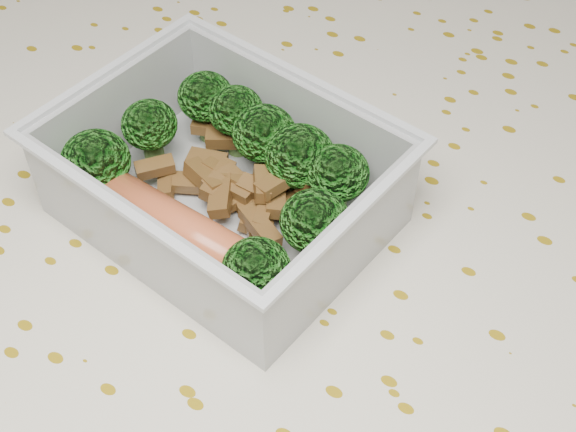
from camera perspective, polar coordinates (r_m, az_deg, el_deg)
The scene contains 6 objects.
dining_table at distance 0.57m, azimuth 0.02°, elevation -7.07°, with size 1.40×0.90×0.75m.
tablecloth at distance 0.53m, azimuth 0.02°, elevation -3.92°, with size 1.46×0.96×0.19m.
lunch_container at distance 0.49m, azimuth -4.56°, elevation 1.88°, with size 0.21×0.18×0.07m.
broccoli_florets at distance 0.49m, azimuth -3.47°, elevation 3.88°, with size 0.18×0.14×0.05m.
meat_pile at distance 0.50m, azimuth -2.97°, elevation 2.09°, with size 0.13×0.08×0.03m.
sausage at distance 0.47m, azimuth -7.56°, elevation -1.09°, with size 0.17×0.04×0.03m.
Camera 1 is at (0.17, -0.28, 1.13)m, focal length 50.00 mm.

